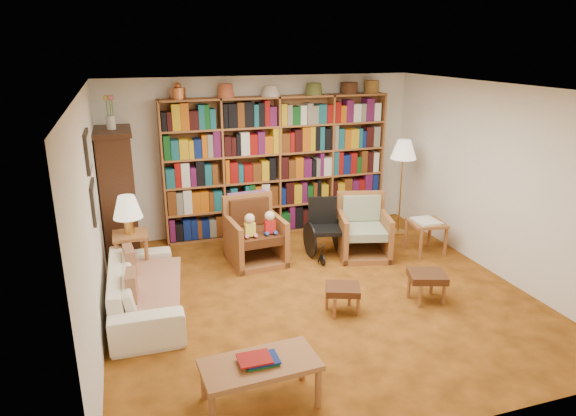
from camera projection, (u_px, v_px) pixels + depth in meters
name	position (u px, v px, depth m)	size (l,w,h in m)	color
floor	(317.00, 294.00, 6.37)	(5.00, 5.00, 0.00)	#AB5D1A
ceiling	(321.00, 88.00, 5.61)	(5.00, 5.00, 0.00)	white
wall_back	(263.00, 155.00, 8.25)	(5.00, 5.00, 0.00)	white
wall_front	(444.00, 292.00, 3.73)	(5.00, 5.00, 0.00)	white
wall_left	(92.00, 219.00, 5.26)	(5.00, 5.00, 0.00)	white
wall_right	(497.00, 181.00, 6.72)	(5.00, 5.00, 0.00)	white
bookshelf	(278.00, 162.00, 8.18)	(3.60, 0.30, 2.42)	#9B5930
curio_cabinet	(118.00, 193.00, 7.23)	(0.50, 0.95, 2.40)	#3C1E10
framed_pictures	(91.00, 177.00, 5.42)	(0.03, 0.52, 0.97)	black
sofa	(144.00, 288.00, 5.91)	(0.75, 1.92, 0.56)	white
sofa_throw	(148.00, 286.00, 5.92)	(0.73, 1.35, 0.04)	beige
cushion_left	(130.00, 264.00, 6.14)	(0.11, 0.35, 0.35)	maroon
cushion_right	(132.00, 289.00, 5.51)	(0.11, 0.34, 0.34)	maroon
side_table_lamp	(131.00, 246.00, 6.57)	(0.43, 0.43, 0.66)	#9B5930
table_lamp	(127.00, 208.00, 6.42)	(0.37, 0.37, 0.50)	#C1903D
armchair_leather	(254.00, 234.00, 7.28)	(0.80, 0.84, 0.94)	#9B5930
armchair_sage	(361.00, 232.00, 7.51)	(0.90, 0.91, 0.89)	#9B5930
wheelchair	(325.00, 230.00, 7.44)	(0.49, 0.68, 0.86)	black
floor_lamp	(403.00, 153.00, 8.03)	(0.41, 0.41, 1.54)	#C1903D
side_table_papers	(426.00, 227.00, 7.52)	(0.56, 0.56, 0.51)	#9B5930
footstool_a	(343.00, 291.00, 5.87)	(0.48, 0.45, 0.33)	#462112
footstool_b	(427.00, 278.00, 6.12)	(0.52, 0.48, 0.36)	#462112
coffee_table	(260.00, 367.00, 4.35)	(1.02, 0.56, 0.46)	#9B5930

